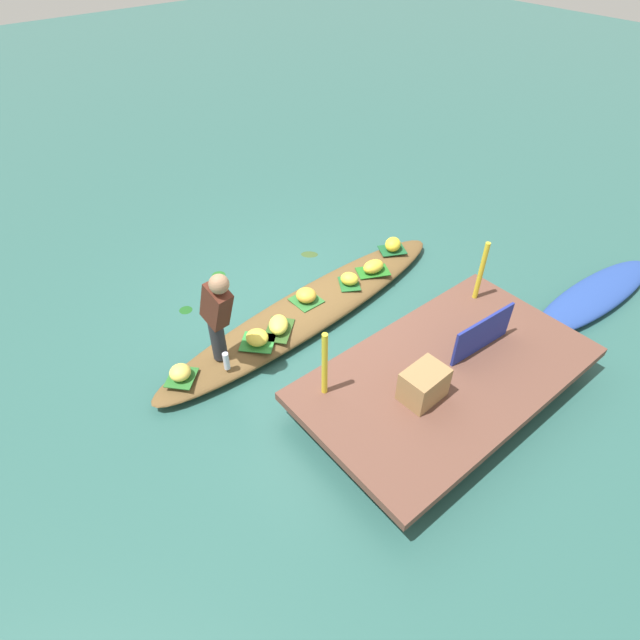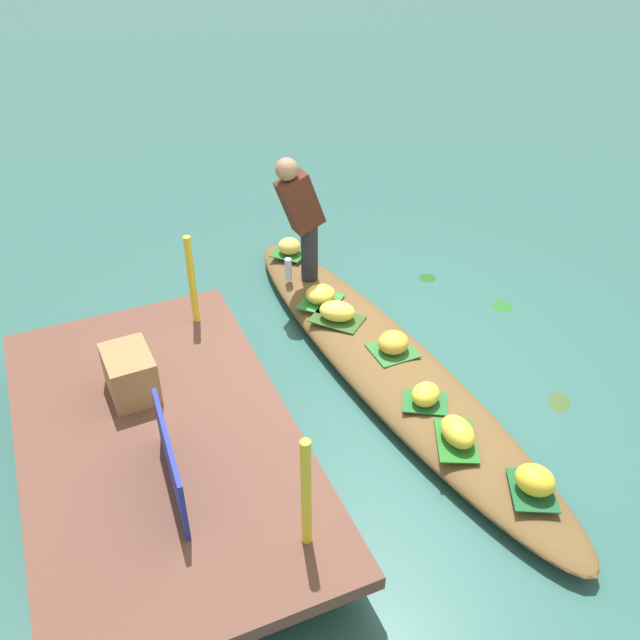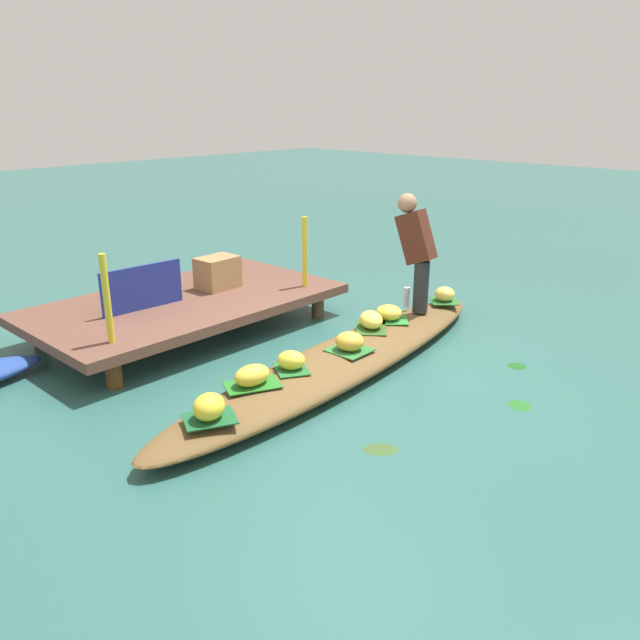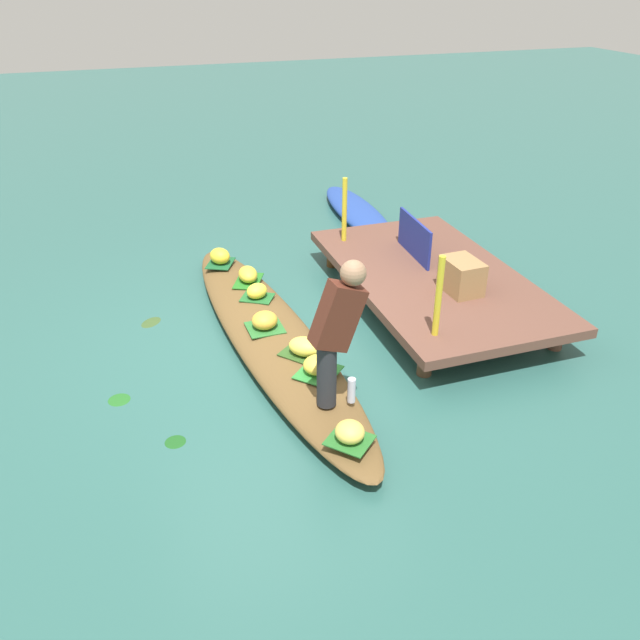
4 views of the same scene
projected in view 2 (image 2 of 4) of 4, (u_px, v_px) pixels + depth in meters
canal_water at (386, 375)px, 5.76m from camera, size 40.00×40.00×0.00m
dock_platform at (158, 440)px, 4.71m from camera, size 3.20×1.80×0.36m
vendor_boat at (387, 365)px, 5.70m from camera, size 4.60×1.16×0.22m
leaf_mat_0 at (393, 351)px, 5.67m from camera, size 0.34×0.35×0.01m
banana_bunch_0 at (393, 342)px, 5.62m from camera, size 0.34×0.35×0.17m
leaf_mat_1 at (532, 490)px, 4.46m from camera, size 0.45×0.42×0.01m
banana_bunch_1 at (535, 480)px, 4.41m from camera, size 0.33×0.32×0.19m
leaf_mat_2 at (425, 402)px, 5.15m from camera, size 0.39×0.42×0.01m
banana_bunch_2 at (426, 394)px, 5.11m from camera, size 0.29×0.31×0.16m
leaf_mat_3 at (337, 319)px, 6.04m from camera, size 0.52×0.51×0.01m
banana_bunch_3 at (337, 311)px, 5.99m from camera, size 0.37×0.38×0.17m
leaf_mat_4 at (290, 253)px, 7.00m from camera, size 0.43×0.43×0.01m
banana_bunch_4 at (289, 246)px, 6.95m from camera, size 0.27×0.27×0.16m
leaf_mat_5 at (321, 301)px, 6.27m from camera, size 0.50×0.50×0.01m
banana_bunch_5 at (321, 294)px, 6.23m from camera, size 0.27×0.28×0.16m
leaf_mat_6 at (456, 440)px, 4.83m from camera, size 0.51×0.43×0.01m
banana_bunch_6 at (458, 432)px, 4.78m from camera, size 0.32×0.23×0.17m
vendor_person at (301, 212)px, 6.20m from camera, size 0.22×0.45×1.23m
water_bottle at (288, 269)px, 6.53m from camera, size 0.07×0.07×0.22m
market_banner at (170, 461)px, 4.18m from camera, size 0.87×0.08×0.45m
railing_post_west at (306, 494)px, 3.75m from camera, size 0.06×0.06×0.78m
railing_post_east at (192, 280)px, 5.55m from camera, size 0.06×0.06×0.78m
produce_crate at (130, 374)px, 4.93m from camera, size 0.45×0.34×0.35m
drifting_plant_0 at (427, 278)px, 7.02m from camera, size 0.23×0.24×0.01m
drifting_plant_1 at (502, 306)px, 6.60m from camera, size 0.27×0.27×0.01m
drifting_plant_2 at (559, 402)px, 5.48m from camera, size 0.30×0.30×0.01m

